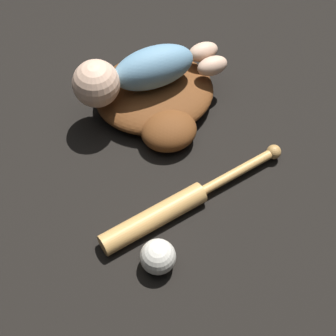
% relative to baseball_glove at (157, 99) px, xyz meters
% --- Properties ---
extents(ground_plane, '(6.00, 6.00, 0.00)m').
position_rel_baseball_glove_xyz_m(ground_plane, '(-0.00, 0.00, -0.04)').
color(ground_plane, black).
extents(baseball_glove, '(0.36, 0.36, 0.07)m').
position_rel_baseball_glove_xyz_m(baseball_glove, '(0.00, 0.00, 0.00)').
color(baseball_glove, brown).
rests_on(baseball_glove, ground).
extents(baby_figure, '(0.35, 0.23, 0.11)m').
position_rel_baseball_glove_xyz_m(baby_figure, '(0.04, -0.00, 0.08)').
color(baby_figure, '#6693B2').
rests_on(baby_figure, baseball_glove).
extents(baseball_bat, '(0.39, 0.29, 0.05)m').
position_rel_baseball_glove_xyz_m(baseball_bat, '(-0.05, 0.29, -0.01)').
color(baseball_bat, tan).
rests_on(baseball_bat, ground).
extents(baseball, '(0.07, 0.07, 0.07)m').
position_rel_baseball_glove_xyz_m(baseball, '(-0.03, 0.41, 0.00)').
color(baseball, silver).
rests_on(baseball, ground).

